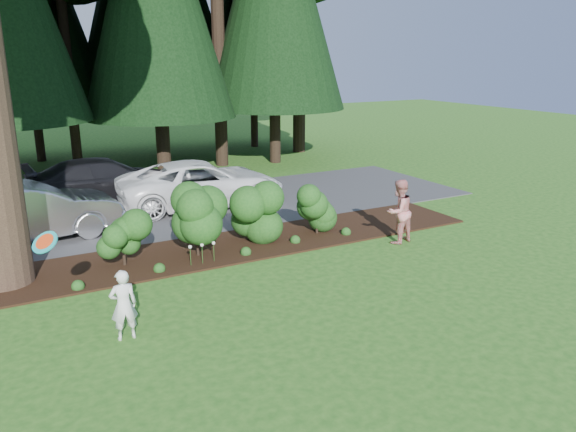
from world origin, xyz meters
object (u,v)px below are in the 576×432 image
Objects in this scene: frisbee at (45,242)px; child at (124,305)px; car_white_suv at (202,184)px; car_dark_suv at (105,180)px; adult at (399,211)px; car_silver_wagon at (26,212)px.

child is at bearing -15.97° from frisbee.
child is 2.69× the size of frisbee.
car_white_suv is at bearing 54.12° from frisbee.
car_dark_suv is 10.31m from adult.
car_white_suv is 11.19× the size of frisbee.
car_silver_wagon is 10.12× the size of frisbee.
car_silver_wagon is 0.90× the size of car_white_suv.
child is 1.73m from frisbee.
car_silver_wagon is at bearing -79.68° from child.
car_silver_wagon is 3.76× the size of child.
frisbee is at bearing 160.62° from car_dark_suv.
car_white_suv is 9.16m from child.
frisbee is at bearing -0.80° from adult.
frisbee reaches higher than adult.
car_silver_wagon is 6.86m from child.
car_white_suv is 6.97m from adult.
child is (1.04, -6.77, -0.19)m from car_silver_wagon.
car_dark_suv is at bearing 74.02° from frisbee.
car_white_suv is 9.56m from frisbee.
adult is at bearing 10.10° from frisbee.
car_white_suv is at bearing -117.38° from child.
car_white_suv is 1.06× the size of car_dark_suv.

